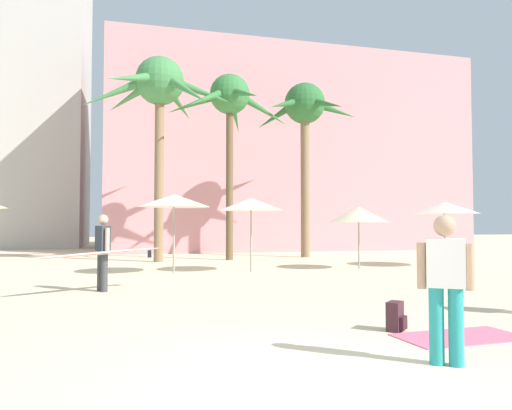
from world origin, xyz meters
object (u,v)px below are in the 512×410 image
at_px(palm_tree_far_left, 159,92).
at_px(palm_tree_left, 305,114).
at_px(cafe_umbrella_1, 359,214).
at_px(person_near_right, 102,251).
at_px(cafe_umbrella_2, 174,201).
at_px(cafe_umbrella_0, 251,204).
at_px(person_far_left, 446,282).
at_px(palm_tree_center, 230,104).
at_px(backpack, 396,317).
at_px(cafe_umbrella_4, 444,208).
at_px(beach_towel, 460,337).

height_order(palm_tree_far_left, palm_tree_left, palm_tree_far_left).
relative_size(cafe_umbrella_1, person_near_right, 0.77).
bearing_deg(cafe_umbrella_2, cafe_umbrella_0, 1.30).
distance_m(cafe_umbrella_2, person_far_left, 10.94).
relative_size(palm_tree_far_left, palm_tree_left, 1.03).
xyz_separation_m(palm_tree_center, cafe_umbrella_2, (-2.89, -5.53, -4.60)).
height_order(backpack, person_far_left, person_far_left).
distance_m(cafe_umbrella_1, cafe_umbrella_2, 6.40).
relative_size(palm_tree_center, backpack, 19.62).
bearing_deg(palm_tree_far_left, palm_tree_left, 9.90).
distance_m(cafe_umbrella_1, backpack, 10.05).
bearing_deg(cafe_umbrella_4, cafe_umbrella_2, -178.73).
xyz_separation_m(palm_tree_center, backpack, (-0.49, -14.52, -6.69)).
distance_m(palm_tree_left, beach_towel, 17.76).
bearing_deg(backpack, cafe_umbrella_0, 137.01).
xyz_separation_m(palm_tree_far_left, person_far_left, (2.24, -15.82, -6.23)).
height_order(cafe_umbrella_4, beach_towel, cafe_umbrella_4).
xyz_separation_m(palm_tree_left, person_near_right, (-8.71, -10.07, -5.92)).
distance_m(cafe_umbrella_1, cafe_umbrella_4, 3.57).
bearing_deg(person_far_left, beach_towel, -10.35).
xyz_separation_m(palm_tree_left, cafe_umbrella_2, (-6.77, -6.38, -4.57)).
relative_size(palm_tree_center, cafe_umbrella_4, 3.33).
height_order(cafe_umbrella_2, backpack, cafe_umbrella_2).
bearing_deg(cafe_umbrella_0, palm_tree_center, 85.97).
bearing_deg(beach_towel, palm_tree_left, 76.87).
relative_size(palm_tree_left, palm_tree_center, 1.02).
distance_m(cafe_umbrella_2, beach_towel, 10.30).
distance_m(palm_tree_left, backpack, 17.31).
distance_m(palm_tree_center, cafe_umbrella_2, 7.75).
bearing_deg(palm_tree_center, cafe_umbrella_4, -36.95).
height_order(palm_tree_center, cafe_umbrella_0, palm_tree_center).
bearing_deg(person_far_left, cafe_umbrella_0, 30.02).
distance_m(beach_towel, backpack, 0.88).
height_order(palm_tree_center, beach_towel, palm_tree_center).
bearing_deg(cafe_umbrella_1, cafe_umbrella_2, -179.25).
height_order(palm_tree_far_left, beach_towel, palm_tree_far_left).
bearing_deg(cafe_umbrella_1, person_near_right, -155.63).
relative_size(cafe_umbrella_4, backpack, 5.89).
height_order(beach_towel, backpack, backpack).
bearing_deg(person_near_right, palm_tree_center, -143.21).
distance_m(palm_tree_far_left, person_far_left, 17.15).
xyz_separation_m(palm_tree_left, palm_tree_center, (-3.87, -0.85, 0.03)).
bearing_deg(person_near_right, cafe_umbrella_0, -165.44).
relative_size(beach_towel, person_far_left, 1.05).
bearing_deg(palm_tree_far_left, palm_tree_center, 6.67).
distance_m(palm_tree_left, person_far_left, 18.66).
relative_size(palm_tree_far_left, person_far_left, 5.25).
bearing_deg(person_near_right, cafe_umbrella_2, -143.26).
distance_m(palm_tree_left, person_near_right, 14.57).
distance_m(cafe_umbrella_4, person_far_left, 13.51).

